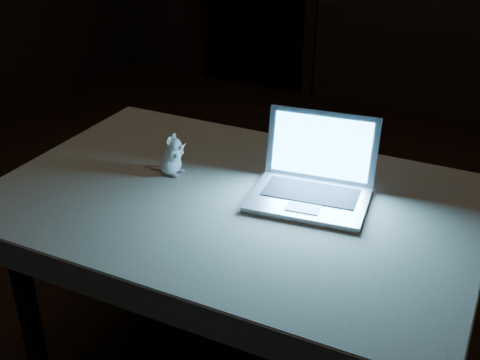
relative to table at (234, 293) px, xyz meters
The scene contains 5 objects.
floor 0.55m from the table, 130.17° to the left, with size 5.00×5.00×0.00m, color black.
table is the anchor object (origin of this frame).
tablecloth 0.32m from the table, 137.75° to the left, with size 1.43×0.95×0.09m, color beige, non-canonical shape.
laptop 0.53m from the table, 17.88° to the left, with size 0.34×0.30×0.23m, color silver, non-canonical shape.
plush_mouse 0.50m from the table, behind, with size 0.10×0.10×0.13m, color white, non-canonical shape.
Camera 1 is at (1.02, -1.68, 1.61)m, focal length 45.00 mm.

